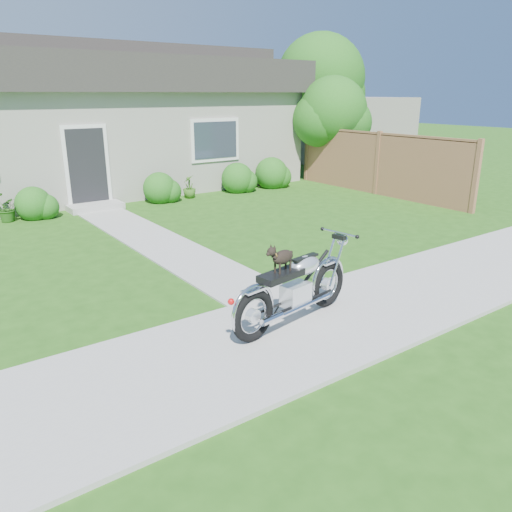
{
  "coord_description": "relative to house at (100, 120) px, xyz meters",
  "views": [
    {
      "loc": [
        -5.65,
        -4.51,
        2.97
      ],
      "look_at": [
        -1.69,
        1.0,
        0.75
      ],
      "focal_mm": 35.0,
      "sensor_mm": 36.0,
      "label": 1
    }
  ],
  "objects": [
    {
      "name": "ground",
      "position": [
        0.0,
        -11.99,
        -2.16
      ],
      "size": [
        80.0,
        80.0,
        0.0
      ],
      "primitive_type": "plane",
      "color": "#235114",
      "rests_on": "ground"
    },
    {
      "name": "potted_plant_left",
      "position": [
        -3.69,
        -3.44,
        -1.82
      ],
      "size": [
        0.68,
        0.61,
        0.67
      ],
      "primitive_type": "imported",
      "rotation": [
        0.0,
        0.0,
        3.3
      ],
      "color": "#235115",
      "rests_on": "ground"
    },
    {
      "name": "house",
      "position": [
        0.0,
        0.0,
        0.0
      ],
      "size": [
        12.6,
        7.03,
        4.5
      ],
      "color": "#A5A095",
      "rests_on": "ground"
    },
    {
      "name": "tree_far",
      "position": [
        8.3,
        -1.58,
        1.17
      ],
      "size": [
        3.38,
        3.38,
        5.19
      ],
      "color": "#3D2B1C",
      "rests_on": "ground"
    },
    {
      "name": "tree_near",
      "position": [
        6.88,
        -3.79,
        0.12
      ],
      "size": [
        2.41,
        2.32,
        3.56
      ],
      "color": "#3D2B1C",
      "rests_on": "ground"
    },
    {
      "name": "potted_plant_right",
      "position": [
        1.31,
        -3.44,
        -1.82
      ],
      "size": [
        0.51,
        0.51,
        0.68
      ],
      "primitive_type": "imported",
      "rotation": [
        0.0,
        0.0,
        4.26
      ],
      "color": "#33621A",
      "rests_on": "ground"
    },
    {
      "name": "walkway",
      "position": [
        -1.5,
        -6.99,
        -2.14
      ],
      "size": [
        1.2,
        8.0,
        0.03
      ],
      "primitive_type": "cube",
      "color": "#9E9B93",
      "rests_on": "ground"
    },
    {
      "name": "shrub_row",
      "position": [
        0.72,
        -3.49,
        -1.75
      ],
      "size": [
        10.91,
        1.08,
        1.08
      ],
      "color": "#236019",
      "rests_on": "ground"
    },
    {
      "name": "fence",
      "position": [
        6.3,
        -6.24,
        -1.22
      ],
      "size": [
        0.12,
        6.62,
        1.9
      ],
      "color": "#A46F49",
      "rests_on": "ground"
    },
    {
      "name": "sidewalk",
      "position": [
        0.0,
        -11.99,
        -2.14
      ],
      "size": [
        24.0,
        2.2,
        0.04
      ],
      "primitive_type": "cube",
      "color": "#9E9B93",
      "rests_on": "ground"
    },
    {
      "name": "motorcycle_with_dog",
      "position": [
        -1.64,
        -11.84,
        -1.61
      ],
      "size": [
        2.21,
        0.7,
        1.15
      ],
      "rotation": [
        0.0,
        0.0,
        0.16
      ],
      "color": "black",
      "rests_on": "sidewalk"
    }
  ]
}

